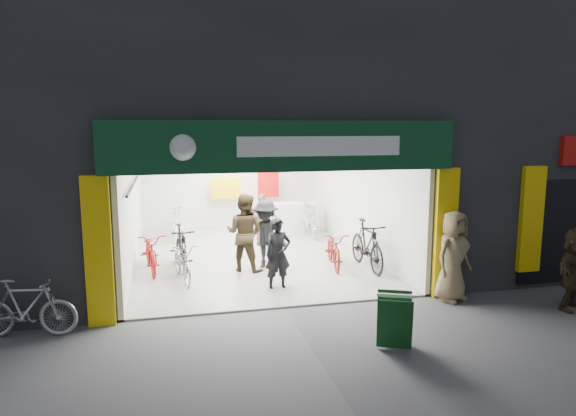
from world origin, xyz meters
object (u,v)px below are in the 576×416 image
object	(u,v)px
sandwich_board	(394,319)
parked_bike	(26,308)
bike_right_front	(367,245)
bike_left_front	(183,261)
pedestrian_near	(453,256)

from	to	relation	value
sandwich_board	parked_bike	bearing A→B (deg)	-173.52
parked_bike	bike_right_front	bearing A→B (deg)	-61.29
bike_left_front	sandwich_board	world-z (taller)	bike_left_front
bike_left_front	parked_bike	distance (m)	3.62
bike_left_front	pedestrian_near	world-z (taller)	pedestrian_near
parked_bike	pedestrian_near	distance (m)	7.69
pedestrian_near	sandwich_board	xyz separation A→B (m)	(-2.04, -1.74, -0.44)
bike_right_front	pedestrian_near	world-z (taller)	pedestrian_near
bike_right_front	sandwich_board	xyz separation A→B (m)	(-1.24, -4.17, -0.14)
parked_bike	sandwich_board	size ratio (longest dim) A/B	1.97
bike_right_front	parked_bike	world-z (taller)	bike_right_front
bike_left_front	pedestrian_near	bearing A→B (deg)	-35.60
bike_right_front	parked_bike	xyz separation A→B (m)	(-6.88, -2.43, -0.10)
pedestrian_near	sandwich_board	size ratio (longest dim) A/B	2.16
sandwich_board	bike_left_front	bearing A→B (deg)	149.20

